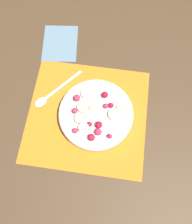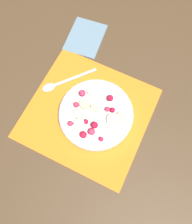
% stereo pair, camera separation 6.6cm
% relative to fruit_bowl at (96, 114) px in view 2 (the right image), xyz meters
% --- Properties ---
extents(ground_plane, '(3.00, 3.00, 0.00)m').
position_rel_fruit_bowl_xyz_m(ground_plane, '(-0.03, 0.00, -0.03)').
color(ground_plane, '#4C3823').
extents(placemat, '(0.38, 0.36, 0.01)m').
position_rel_fruit_bowl_xyz_m(placemat, '(-0.03, 0.00, -0.02)').
color(placemat, orange).
rests_on(placemat, ground_plane).
extents(fruit_bowl, '(0.23, 0.23, 0.06)m').
position_rel_fruit_bowl_xyz_m(fruit_bowl, '(0.00, 0.00, 0.00)').
color(fruit_bowl, silver).
rests_on(fruit_bowl, placemat).
extents(spoon, '(0.14, 0.16, 0.01)m').
position_rel_fruit_bowl_xyz_m(spoon, '(-0.16, 0.05, -0.02)').
color(spoon, silver).
rests_on(spoon, placemat).
extents(napkin, '(0.14, 0.17, 0.01)m').
position_rel_fruit_bowl_xyz_m(napkin, '(-0.17, 0.26, -0.02)').
color(napkin, slate).
rests_on(napkin, ground_plane).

